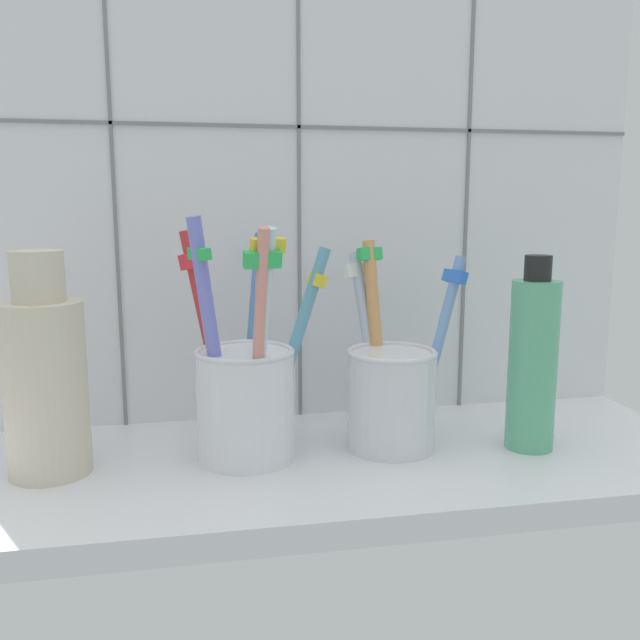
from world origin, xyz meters
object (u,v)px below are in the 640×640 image
object	(u,v)px
toothbrush_cup_right	(391,391)
ceramic_vase	(45,378)
soap_bottle	(533,362)
toothbrush_cup_left	(246,392)

from	to	relation	value
toothbrush_cup_right	ceramic_vase	world-z (taller)	toothbrush_cup_right
toothbrush_cup_right	soap_bottle	distance (cm)	11.61
ceramic_vase	soap_bottle	distance (cm)	37.49
soap_bottle	ceramic_vase	bearing A→B (deg)	177.20
toothbrush_cup_left	soap_bottle	xyz separation A→B (cm)	(22.88, -2.08, 1.87)
ceramic_vase	soap_bottle	xyz separation A→B (cm)	(37.45, -1.83, -0.03)
toothbrush_cup_left	toothbrush_cup_right	xyz separation A→B (cm)	(11.80, 0.33, -0.63)
toothbrush_cup_right	ceramic_vase	distance (cm)	26.49
ceramic_vase	toothbrush_cup_right	bearing A→B (deg)	1.24
toothbrush_cup_right	ceramic_vase	bearing A→B (deg)	-178.76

